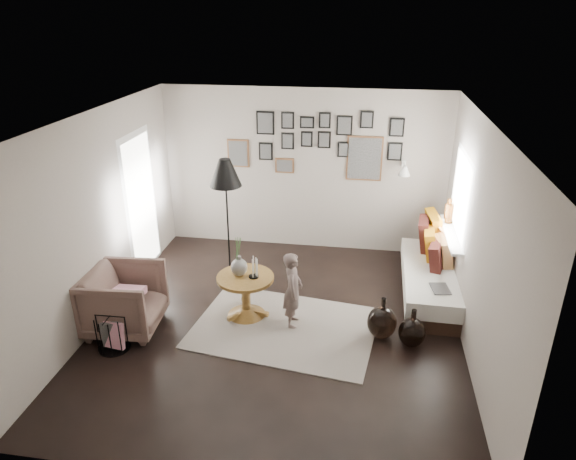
% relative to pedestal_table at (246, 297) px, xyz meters
% --- Properties ---
extents(ground, '(4.80, 4.80, 0.00)m').
position_rel_pedestal_table_xyz_m(ground, '(0.44, -0.16, -0.26)').
color(ground, black).
rests_on(ground, ground).
extents(wall_back, '(4.50, 0.00, 4.50)m').
position_rel_pedestal_table_xyz_m(wall_back, '(0.44, 2.24, 1.04)').
color(wall_back, gray).
rests_on(wall_back, ground).
extents(wall_front, '(4.50, 0.00, 4.50)m').
position_rel_pedestal_table_xyz_m(wall_front, '(0.44, -2.56, 1.04)').
color(wall_front, gray).
rests_on(wall_front, ground).
extents(wall_left, '(0.00, 4.80, 4.80)m').
position_rel_pedestal_table_xyz_m(wall_left, '(-1.81, -0.16, 1.04)').
color(wall_left, gray).
rests_on(wall_left, ground).
extents(wall_right, '(0.00, 4.80, 4.80)m').
position_rel_pedestal_table_xyz_m(wall_right, '(2.69, -0.16, 1.04)').
color(wall_right, gray).
rests_on(wall_right, ground).
extents(ceiling, '(4.80, 4.80, 0.00)m').
position_rel_pedestal_table_xyz_m(ceiling, '(0.44, -0.16, 2.34)').
color(ceiling, white).
rests_on(ceiling, wall_back).
extents(door_left, '(0.00, 2.14, 2.14)m').
position_rel_pedestal_table_xyz_m(door_left, '(-1.79, 1.04, 0.79)').
color(door_left, white).
rests_on(door_left, wall_left).
extents(window_right, '(0.15, 1.32, 1.30)m').
position_rel_pedestal_table_xyz_m(window_right, '(2.62, 1.18, 0.67)').
color(window_right, white).
rests_on(window_right, wall_right).
extents(gallery_wall, '(2.74, 0.03, 1.08)m').
position_rel_pedestal_table_xyz_m(gallery_wall, '(0.73, 2.22, 1.48)').
color(gallery_wall, brown).
rests_on(gallery_wall, wall_back).
extents(wall_sconce, '(0.18, 0.36, 0.16)m').
position_rel_pedestal_table_xyz_m(wall_sconce, '(1.99, 1.98, 1.20)').
color(wall_sconce, white).
rests_on(wall_sconce, wall_back).
extents(rug, '(2.41, 1.84, 0.01)m').
position_rel_pedestal_table_xyz_m(rug, '(0.54, -0.22, -0.26)').
color(rug, silver).
rests_on(rug, ground).
extents(pedestal_table, '(0.73, 0.73, 0.57)m').
position_rel_pedestal_table_xyz_m(pedestal_table, '(0.00, 0.00, 0.00)').
color(pedestal_table, brown).
rests_on(pedestal_table, ground).
extents(vase, '(0.21, 0.21, 0.52)m').
position_rel_pedestal_table_xyz_m(vase, '(-0.08, 0.02, 0.47)').
color(vase, black).
rests_on(vase, pedestal_table).
extents(candles, '(0.12, 0.12, 0.27)m').
position_rel_pedestal_table_xyz_m(candles, '(0.11, 0.00, 0.44)').
color(candles, black).
rests_on(candles, pedestal_table).
extents(daybed, '(0.88, 2.01, 0.95)m').
position_rel_pedestal_table_xyz_m(daybed, '(2.45, 0.94, 0.04)').
color(daybed, black).
rests_on(daybed, ground).
extents(magazine_on_daybed, '(0.26, 0.32, 0.02)m').
position_rel_pedestal_table_xyz_m(magazine_on_daybed, '(2.44, 0.29, 0.18)').
color(magazine_on_daybed, black).
rests_on(magazine_on_daybed, daybed).
extents(armchair, '(0.95, 0.93, 0.81)m').
position_rel_pedestal_table_xyz_m(armchair, '(-1.41, -0.51, 0.14)').
color(armchair, brown).
rests_on(armchair, ground).
extents(armchair_cushion, '(0.38, 0.39, 0.17)m').
position_rel_pedestal_table_xyz_m(armchair_cushion, '(-1.38, -0.46, 0.22)').
color(armchair_cushion, white).
rests_on(armchair_cushion, armchair).
extents(floor_lamp, '(0.43, 0.43, 1.86)m').
position_rel_pedestal_table_xyz_m(floor_lamp, '(-0.43, 0.80, 1.34)').
color(floor_lamp, black).
rests_on(floor_lamp, ground).
extents(magazine_basket, '(0.36, 0.36, 0.44)m').
position_rel_pedestal_table_xyz_m(magazine_basket, '(-1.38, -0.93, -0.05)').
color(magazine_basket, black).
rests_on(magazine_basket, ground).
extents(demijohn_large, '(0.36, 0.36, 0.54)m').
position_rel_pedestal_table_xyz_m(demijohn_large, '(1.73, -0.22, -0.06)').
color(demijohn_large, black).
rests_on(demijohn_large, ground).
extents(demijohn_small, '(0.32, 0.32, 0.49)m').
position_rel_pedestal_table_xyz_m(demijohn_small, '(2.08, -0.34, -0.08)').
color(demijohn_small, black).
rests_on(demijohn_small, ground).
extents(child, '(0.26, 0.38, 1.00)m').
position_rel_pedestal_table_xyz_m(child, '(0.63, -0.11, 0.23)').
color(child, brown).
rests_on(child, ground).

